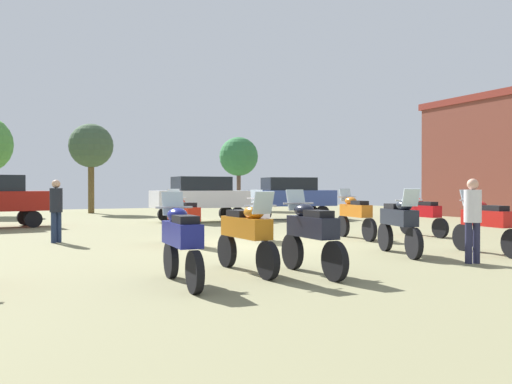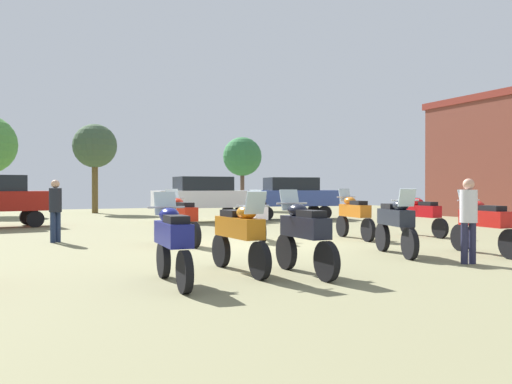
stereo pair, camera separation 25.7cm
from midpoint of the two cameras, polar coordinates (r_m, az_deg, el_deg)
The scene contains 16 objects.
ground_plane at distance 14.48m, azimuth -0.33°, elevation -5.63°, with size 44.00×52.00×0.02m.
motorcycle_1 at distance 9.51m, azimuth 5.12°, elevation -4.37°, with size 0.62×2.12×1.50m.
motorcycle_2 at distance 12.58m, azimuth 14.40°, elevation -3.15°, with size 0.82×2.15×1.51m.
motorcycle_4 at distance 13.34m, azimuth 22.75°, elevation -3.01°, with size 0.63×2.22×1.49m.
motorcycle_5 at distance 17.67m, azimuth 16.85°, elevation -2.21°, with size 0.62×2.11×1.44m.
motorcycle_7 at distance 14.39m, azimuth -8.25°, elevation -2.69°, with size 0.62×2.29×1.50m.
motorcycle_8 at distance 8.59m, azimuth -8.78°, elevation -5.01°, with size 0.62×2.09×1.46m.
motorcycle_9 at distance 16.21m, azimuth 10.03°, elevation -2.33°, with size 0.65×2.26×1.50m.
motorcycle_11 at distance 9.65m, azimuth -1.78°, elevation -4.34°, with size 0.62×2.27×1.48m.
motorcycle_13 at distance 15.42m, azimuth -0.06°, elevation -2.54°, with size 0.80×2.03×1.47m.
car_1 at distance 25.99m, azimuth 3.21°, elevation -0.30°, with size 4.53×2.46×2.00m.
car_3 at distance 24.01m, azimuth -6.13°, elevation -0.37°, with size 4.32×1.86×2.00m.
person_1 at distance 15.92m, azimuth -20.89°, elevation -1.40°, with size 0.47×0.47×1.74m.
person_2 at distance 11.63m, azimuth 21.43°, elevation -2.19°, with size 0.43×0.43×1.72m.
tree_3 at distance 33.16m, azimuth -17.33°, elevation 4.63°, with size 2.58×2.58×5.27m.
tree_4 at distance 36.08m, azimuth -2.06°, elevation 3.75°, with size 2.60×2.60×4.90m.
Camera 1 is at (-6.29, -12.95, 1.57)m, focal length 37.67 mm.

